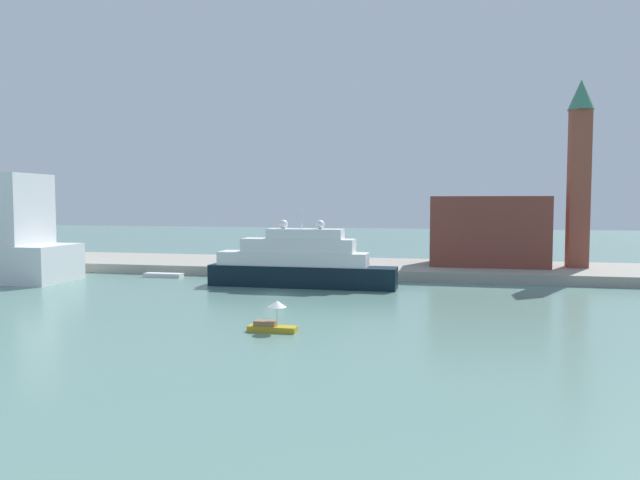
{
  "coord_description": "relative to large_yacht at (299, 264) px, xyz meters",
  "views": [
    {
      "loc": [
        22.12,
        -71.87,
        11.8
      ],
      "look_at": [
        4.71,
        6.0,
        6.73
      ],
      "focal_mm": 32.94,
      "sensor_mm": 36.0,
      "label": 1
    }
  ],
  "objects": [
    {
      "name": "quay_dock",
      "position": [
        -1.41,
        19.01,
        -2.51
      ],
      "size": [
        110.0,
        20.8,
        1.53
      ],
      "primitive_type": "cube",
      "color": "gray",
      "rests_on": "ground"
    },
    {
      "name": "small_motorboat",
      "position": [
        4.89,
        -28.39,
        -2.24
      ],
      "size": [
        4.51,
        1.72,
        2.89
      ],
      "color": "#B7991E",
      "rests_on": "ground"
    },
    {
      "name": "mooring_bollard",
      "position": [
        -2.0,
        10.19,
        -1.43
      ],
      "size": [
        0.46,
        0.46,
        0.63
      ],
      "primitive_type": "cylinder",
      "color": "black",
      "rests_on": "quay_dock"
    },
    {
      "name": "ground",
      "position": [
        -1.41,
        -7.39,
        -3.28
      ],
      "size": [
        400.0,
        400.0,
        0.0
      ],
      "primitive_type": "plane",
      "color": "slate"
    },
    {
      "name": "work_barge",
      "position": [
        -23.82,
        5.78,
        -2.96
      ],
      "size": [
        6.2,
        1.72,
        0.63
      ],
      "primitive_type": "cube",
      "color": "silver",
      "rests_on": "ground"
    },
    {
      "name": "harbor_building",
      "position": [
        26.7,
        20.87,
        3.91
      ],
      "size": [
        18.49,
        10.74,
        11.31
      ],
      "primitive_type": "cube",
      "color": "brown",
      "rests_on": "quay_dock"
    },
    {
      "name": "person_figure",
      "position": [
        -7.88,
        16.63,
        -0.92
      ],
      "size": [
        0.36,
        0.36,
        1.78
      ],
      "color": "#334C8C",
      "rests_on": "quay_dock"
    },
    {
      "name": "bell_tower",
      "position": [
        40.39,
        20.58,
        14.27
      ],
      "size": [
        3.99,
        3.99,
        29.56
      ],
      "color": "brown",
      "rests_on": "quay_dock"
    },
    {
      "name": "parked_car",
      "position": [
        -13.86,
        11.67,
        -1.15
      ],
      "size": [
        4.4,
        1.73,
        1.39
      ],
      "color": "black",
      "rests_on": "quay_dock"
    },
    {
      "name": "large_yacht",
      "position": [
        0.0,
        0.0,
        0.0
      ],
      "size": [
        26.55,
        4.21,
        10.88
      ],
      "color": "black",
      "rests_on": "ground"
    }
  ]
}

